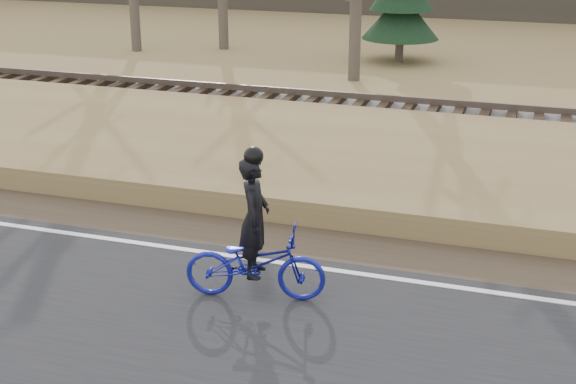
% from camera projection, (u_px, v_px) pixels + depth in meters
% --- Properties ---
extents(ground, '(120.00, 120.00, 0.00)m').
position_uv_depth(ground, '(471.00, 300.00, 11.09)').
color(ground, olive).
rests_on(ground, ground).
extents(edge_line, '(120.00, 0.12, 0.01)m').
position_uv_depth(edge_line, '(473.00, 290.00, 11.25)').
color(edge_line, silver).
rests_on(edge_line, road).
extents(shoulder, '(120.00, 1.60, 0.04)m').
position_uv_depth(shoulder, '(479.00, 264.00, 12.16)').
color(shoulder, '#473A2B').
rests_on(shoulder, ground).
extents(embankment, '(120.00, 5.00, 0.44)m').
position_uv_depth(embankment, '(496.00, 188.00, 14.77)').
color(embankment, olive).
rests_on(embankment, ground).
extents(ballast, '(120.00, 3.00, 0.45)m').
position_uv_depth(ballast, '(509.00, 134.00, 18.16)').
color(ballast, slate).
rests_on(ballast, ground).
extents(railroad, '(120.00, 2.40, 0.29)m').
position_uv_depth(railroad, '(510.00, 121.00, 18.05)').
color(railroad, black).
rests_on(railroad, ballast).
extents(cyclist, '(2.02, 1.02, 2.16)m').
position_uv_depth(cyclist, '(255.00, 252.00, 10.82)').
color(cyclist, navy).
rests_on(cyclist, road).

